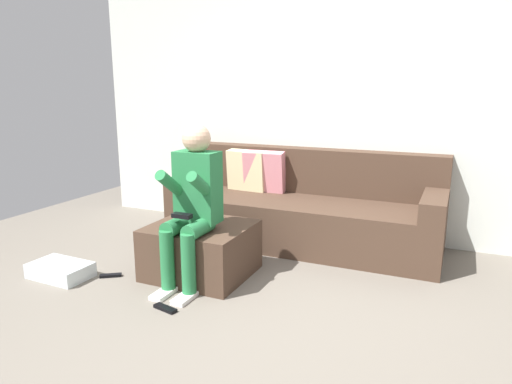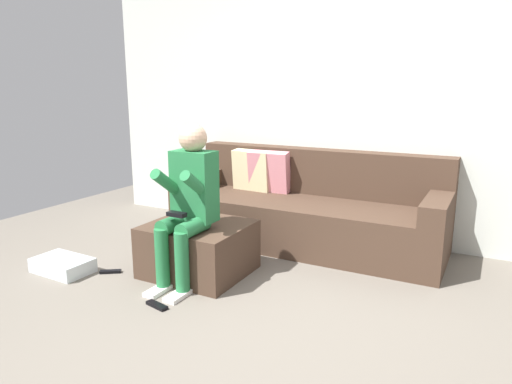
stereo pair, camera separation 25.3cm
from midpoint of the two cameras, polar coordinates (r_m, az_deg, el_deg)
name	(u,v)px [view 2 (the right image)]	position (r m, az deg, el deg)	size (l,w,h in m)	color
ground_plane	(223,350)	(2.71, -1.32, -18.82)	(6.98, 6.98, 0.00)	#6B6359
wall_back	(353,98)	(4.46, 13.43, 11.13)	(5.37, 0.10, 2.63)	silver
couch_sectional	(306,210)	(4.29, 7.84, -2.26)	(2.43, 0.85, 0.85)	#473326
ottoman	(199,249)	(3.63, -5.08, -6.95)	(0.74, 0.67, 0.39)	#473326
person_seated	(188,197)	(3.35, -6.18, -0.57)	(0.31, 0.57, 1.16)	#26723F
storage_bin	(63,265)	(3.93, -20.95, -8.42)	(0.45, 0.29, 0.11)	silver
remote_near_ottoman	(157,305)	(3.20, -9.81, -13.58)	(0.17, 0.05, 0.02)	black
remote_by_storage_bin	(111,272)	(3.81, -15.61, -9.42)	(0.16, 0.04, 0.02)	black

